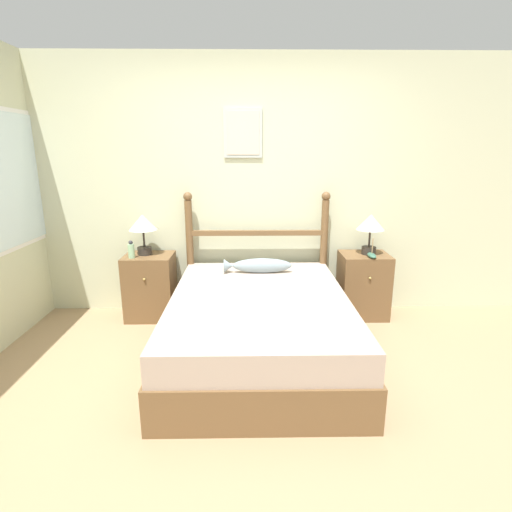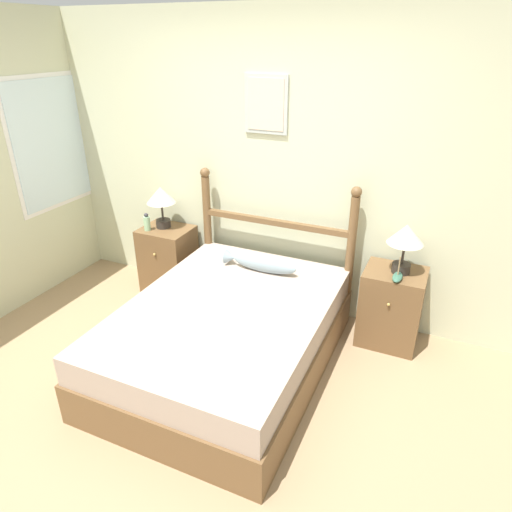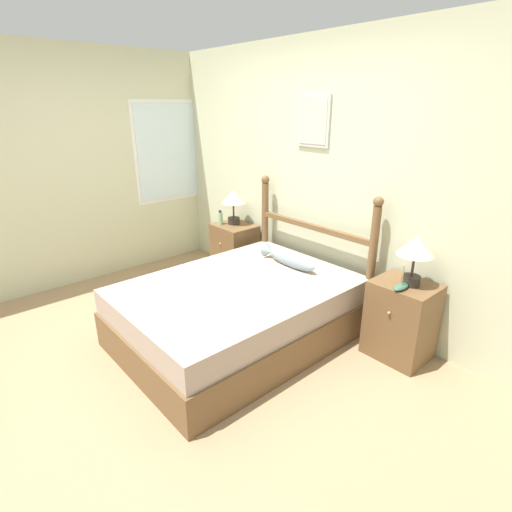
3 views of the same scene
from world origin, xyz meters
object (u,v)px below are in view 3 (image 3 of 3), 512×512
nightstand_right (401,320)px  bottle (220,218)px  bed (238,312)px  nightstand_left (235,251)px  table_lamp_right (415,250)px  table_lamp_left (233,199)px  fish_pillow (288,259)px  model_boat (401,287)px

nightstand_right → bottle: bottle is taller
bed → nightstand_right: size_ratio=3.02×
nightstand_left → table_lamp_right: size_ratio=1.63×
nightstand_right → bottle: bearing=-177.5°
bed → table_lamp_right: (1.11, 0.83, 0.68)m
nightstand_left → bottle: (-0.13, -0.10, 0.40)m
table_lamp_right → table_lamp_left: bearing=179.4°
bed → nightstand_right: (1.07, 0.83, 0.06)m
table_lamp_left → table_lamp_right: size_ratio=1.00×
bottle → fish_pillow: size_ratio=0.27×
bottle → model_boat: model_boat is taller
bed → fish_pillow: size_ratio=3.07×
bed → nightstand_left: nightstand_left is taller
bed → model_boat: size_ratio=10.37×
table_lamp_right → model_boat: 0.30m
fish_pillow → table_lamp_left: bearing=168.2°
fish_pillow → bottle: bearing=175.0°
table_lamp_left → model_boat: table_lamp_left is taller
bottle → nightstand_right: bearing=2.5°
nightstand_left → table_lamp_left: (-0.04, 0.03, 0.61)m
model_boat → nightstand_right: bearing=101.6°
fish_pillow → table_lamp_right: bearing=10.6°
bed → fish_pillow: (-0.00, 0.62, 0.34)m
model_boat → fish_pillow: size_ratio=0.30×
table_lamp_right → model_boat: bearing=-92.5°
bed → table_lamp_right: 1.54m
table_lamp_left → model_boat: bearing=-3.9°
table_lamp_left → nightstand_right: bearing=-0.7°
nightstand_left → model_boat: size_ratio=3.43×
bottle → table_lamp_right: bearing=2.5°
table_lamp_left → fish_pillow: bearing=-11.8°
nightstand_right → table_lamp_left: table_lamp_left is taller
bed → model_boat: model_boat is taller
model_boat → bed: bearing=-147.6°
bottle → fish_pillow: bottle is taller
nightstand_left → table_lamp_left: size_ratio=1.63×
bottle → model_boat: 2.31m
nightstand_left → table_lamp_left: bearing=146.3°
model_boat → fish_pillow: 1.11m
nightstand_right → fish_pillow: (-1.08, -0.21, 0.27)m
bed → nightstand_right: bearing=37.5°
nightstand_left → fish_pillow: 1.13m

